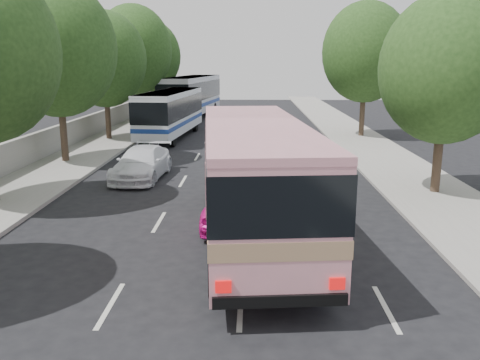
{
  "coord_description": "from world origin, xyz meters",
  "views": [
    {
      "loc": [
        1.25,
        -12.28,
        5.3
      ],
      "look_at": [
        0.85,
        3.47,
        1.6
      ],
      "focal_mm": 38.0,
      "sensor_mm": 36.0,
      "label": 1
    }
  ],
  "objects_px": {
    "pink_taxi": "(238,198)",
    "tour_coach_rear": "(192,93)",
    "tour_coach_front": "(171,110)",
    "pink_bus": "(254,168)",
    "white_pickup": "(142,163)"
  },
  "relations": [
    {
      "from": "pink_bus",
      "to": "tour_coach_front",
      "type": "xyz_separation_m",
      "value": [
        -5.8,
        20.85,
        -0.25
      ]
    },
    {
      "from": "tour_coach_front",
      "to": "tour_coach_rear",
      "type": "distance_m",
      "value": 12.46
    },
    {
      "from": "white_pickup",
      "to": "tour_coach_front",
      "type": "distance_m",
      "value": 12.86
    },
    {
      "from": "pink_bus",
      "to": "tour_coach_front",
      "type": "relative_size",
      "value": 1.02
    },
    {
      "from": "pink_bus",
      "to": "pink_taxi",
      "type": "height_order",
      "value": "pink_bus"
    },
    {
      "from": "tour_coach_rear",
      "to": "pink_bus",
      "type": "bearing_deg",
      "value": -72.7
    },
    {
      "from": "pink_bus",
      "to": "tour_coach_rear",
      "type": "distance_m",
      "value": 33.8
    },
    {
      "from": "white_pickup",
      "to": "pink_bus",
      "type": "bearing_deg",
      "value": -53.73
    },
    {
      "from": "white_pickup",
      "to": "tour_coach_rear",
      "type": "relative_size",
      "value": 0.37
    },
    {
      "from": "tour_coach_rear",
      "to": "tour_coach_front",
      "type": "bearing_deg",
      "value": -82.58
    },
    {
      "from": "pink_taxi",
      "to": "tour_coach_front",
      "type": "distance_m",
      "value": 19.92
    },
    {
      "from": "pink_taxi",
      "to": "tour_coach_rear",
      "type": "xyz_separation_m",
      "value": [
        -5.26,
        31.63,
        1.51
      ]
    },
    {
      "from": "pink_taxi",
      "to": "tour_coach_rear",
      "type": "height_order",
      "value": "tour_coach_rear"
    },
    {
      "from": "pink_taxi",
      "to": "tour_coach_rear",
      "type": "distance_m",
      "value": 32.1
    },
    {
      "from": "pink_bus",
      "to": "pink_taxi",
      "type": "xyz_separation_m",
      "value": [
        -0.54,
        1.67,
        -1.38
      ]
    }
  ]
}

